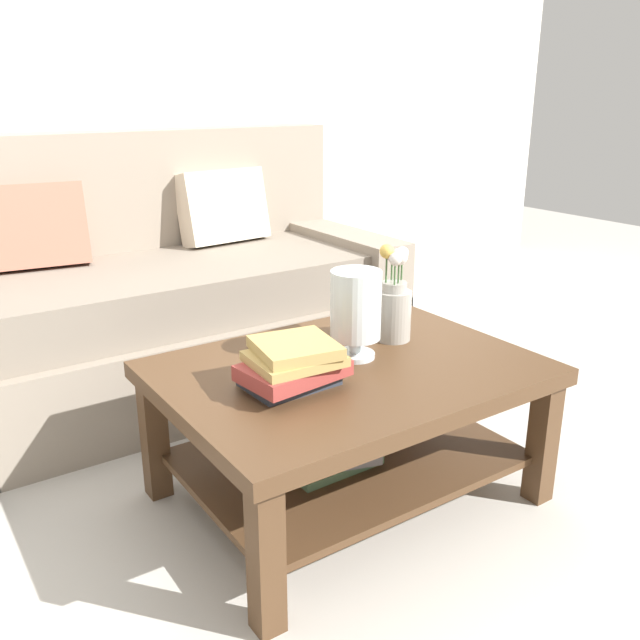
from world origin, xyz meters
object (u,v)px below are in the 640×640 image
Objects in this scene: coffee_table at (347,403)px; book_stack_main at (293,365)px; flower_pitcher at (394,304)px; couch at (159,304)px; glass_hurricane_vase at (356,308)px.

book_stack_main reaches higher than coffee_table.
book_stack_main is at bearing -163.58° from flower_pitcher.
couch is 1.15m from glass_hurricane_vase.
glass_hurricane_vase reaches higher than book_stack_main.
couch reaches higher than book_stack_main.
couch is 1.16m from coffee_table.
couch is 1.20m from book_stack_main.
glass_hurricane_vase is 0.21m from flower_pitcher.
couch is at bearing 97.01° from coffee_table.
flower_pitcher is (0.47, 0.14, 0.06)m from book_stack_main.
coffee_table is 3.67× the size of book_stack_main.
couch is 1.14m from flower_pitcher.
flower_pitcher is at bearing 15.89° from glass_hurricane_vase.
coffee_table is at bearing -159.13° from flower_pitcher.
book_stack_main is at bearing -163.20° from glass_hurricane_vase.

